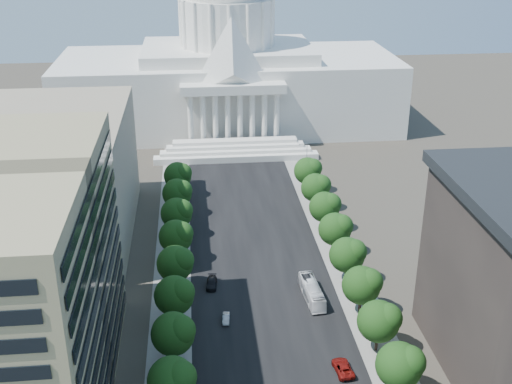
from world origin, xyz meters
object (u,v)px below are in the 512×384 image
object	(u,v)px
car_red	(343,368)
city_bus	(312,292)
car_silver	(226,318)
car_dark_b	(212,283)

from	to	relation	value
car_red	city_bus	distance (m)	22.92
car_silver	car_red	bearing A→B (deg)	-36.70
car_dark_b	car_red	bearing A→B (deg)	-48.56
city_bus	car_red	bearing A→B (deg)	-90.75
car_red	city_bus	world-z (taller)	city_bus
car_silver	car_red	distance (m)	25.43
car_silver	city_bus	distance (m)	18.84
car_dark_b	city_bus	distance (m)	21.26
car_red	car_dark_b	distance (m)	36.60
car_silver	city_bus	xyz separation A→B (m)	(17.82, 6.03, 1.08)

